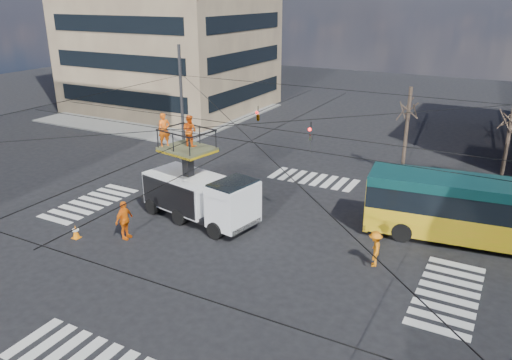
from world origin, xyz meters
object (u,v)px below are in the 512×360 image
at_px(worker_ground, 124,220).
at_px(traffic_cone, 76,232).
at_px(flagger, 375,249).
at_px(city_bus, 502,214).
at_px(utility_truck, 199,186).

bearing_deg(worker_ground, traffic_cone, 116.10).
distance_m(traffic_cone, flagger, 14.63).
height_order(worker_ground, flagger, worker_ground).
relative_size(traffic_cone, flagger, 0.41).
relative_size(city_bus, worker_ground, 6.42).
distance_m(utility_truck, worker_ground, 4.29).
bearing_deg(utility_truck, city_bus, 27.39).
bearing_deg(flagger, utility_truck, -106.85).
bearing_deg(city_bus, flagger, -142.49).
bearing_deg(flagger, traffic_cone, -86.92).
distance_m(city_bus, worker_ground, 18.30).
bearing_deg(worker_ground, utility_truck, -30.63).
bearing_deg(worker_ground, city_bus, -65.72).
height_order(city_bus, worker_ground, city_bus).
relative_size(utility_truck, worker_ground, 3.65).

